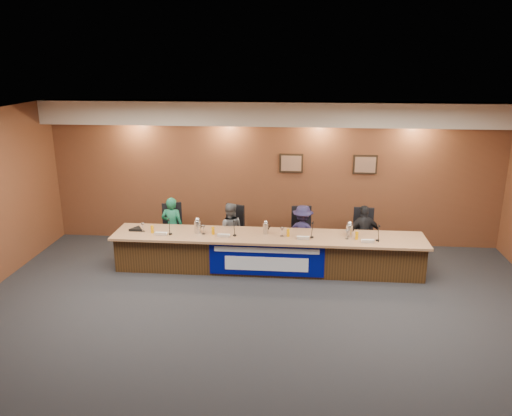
# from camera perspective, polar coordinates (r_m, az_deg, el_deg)

# --- Properties ---
(floor) EXTENTS (10.00, 10.00, 0.00)m
(floor) POSITION_cam_1_polar(r_m,az_deg,el_deg) (7.97, 0.17, -14.04)
(floor) COLOR black
(floor) RESTS_ON ground
(ceiling) EXTENTS (10.00, 8.00, 0.04)m
(ceiling) POSITION_cam_1_polar(r_m,az_deg,el_deg) (6.89, 0.20, 9.41)
(ceiling) COLOR silver
(ceiling) RESTS_ON wall_back
(wall_back) EXTENTS (10.00, 0.04, 3.20)m
(wall_back) POSITION_cam_1_polar(r_m,az_deg,el_deg) (11.11, 1.96, 3.95)
(wall_back) COLOR brown
(wall_back) RESTS_ON floor
(soffit) EXTENTS (10.00, 0.50, 0.50)m
(soffit) POSITION_cam_1_polar(r_m,az_deg,el_deg) (10.63, 1.95, 10.74)
(soffit) COLOR beige
(soffit) RESTS_ON wall_back
(dais_body) EXTENTS (6.00, 0.80, 0.70)m
(dais_body) POSITION_cam_1_polar(r_m,az_deg,el_deg) (9.96, 1.37, -5.17)
(dais_body) COLOR #3D2511
(dais_body) RESTS_ON floor
(dais_top) EXTENTS (6.10, 0.95, 0.05)m
(dais_top) POSITION_cam_1_polar(r_m,az_deg,el_deg) (9.78, 1.36, -3.25)
(dais_top) COLOR #966947
(dais_top) RESTS_ON dais_body
(banner) EXTENTS (2.20, 0.02, 0.65)m
(banner) POSITION_cam_1_polar(r_m,az_deg,el_deg) (9.57, 1.20, -5.94)
(banner) COLOR #000567
(banner) RESTS_ON dais_body
(banner_text_upper) EXTENTS (2.00, 0.01, 0.10)m
(banner_text_upper) POSITION_cam_1_polar(r_m,az_deg,el_deg) (9.48, 1.20, -4.86)
(banner_text_upper) COLOR silver
(banner_text_upper) RESTS_ON banner
(banner_text_lower) EXTENTS (1.60, 0.01, 0.28)m
(banner_text_lower) POSITION_cam_1_polar(r_m,az_deg,el_deg) (9.59, 1.19, -6.41)
(banner_text_lower) COLOR silver
(banner_text_lower) RESTS_ON banner
(wall_photo_left) EXTENTS (0.52, 0.04, 0.42)m
(wall_photo_left) POSITION_cam_1_polar(r_m,az_deg,el_deg) (11.01, 4.05, 5.13)
(wall_photo_left) COLOR black
(wall_photo_left) RESTS_ON wall_back
(wall_photo_right) EXTENTS (0.52, 0.04, 0.42)m
(wall_photo_right) POSITION_cam_1_polar(r_m,az_deg,el_deg) (11.10, 12.36, 4.87)
(wall_photo_right) COLOR black
(wall_photo_right) RESTS_ON wall_back
(panelist_a) EXTENTS (0.48, 0.33, 1.28)m
(panelist_a) POSITION_cam_1_polar(r_m,az_deg,el_deg) (10.72, -9.54, -2.10)
(panelist_a) COLOR #14593C
(panelist_a) RESTS_ON floor
(panelist_b) EXTENTS (0.60, 0.47, 1.19)m
(panelist_b) POSITION_cam_1_polar(r_m,az_deg,el_deg) (10.50, -3.02, -2.55)
(panelist_b) COLOR #4F5054
(panelist_b) RESTS_ON floor
(panelist_c) EXTENTS (0.85, 0.61, 1.18)m
(panelist_c) POSITION_cam_1_polar(r_m,az_deg,el_deg) (10.41, 5.34, -2.84)
(panelist_c) COLOR #1B1736
(panelist_c) RESTS_ON floor
(panelist_d) EXTENTS (0.76, 0.46, 1.21)m
(panelist_d) POSITION_cam_1_polar(r_m,az_deg,el_deg) (10.49, 12.19, -2.90)
(panelist_d) COLOR black
(panelist_d) RESTS_ON floor
(office_chair_a) EXTENTS (0.62, 0.62, 0.08)m
(office_chair_a) POSITION_cam_1_polar(r_m,az_deg,el_deg) (10.87, -9.37, -2.73)
(office_chair_a) COLOR black
(office_chair_a) RESTS_ON floor
(office_chair_b) EXTENTS (0.62, 0.62, 0.08)m
(office_chair_b) POSITION_cam_1_polar(r_m,az_deg,el_deg) (10.63, -2.93, -2.97)
(office_chair_b) COLOR black
(office_chair_b) RESTS_ON floor
(office_chair_c) EXTENTS (0.54, 0.54, 0.08)m
(office_chair_c) POSITION_cam_1_polar(r_m,az_deg,el_deg) (10.54, 5.32, -3.21)
(office_chair_c) COLOR black
(office_chair_c) RESTS_ON floor
(office_chair_d) EXTENTS (0.52, 0.52, 0.08)m
(office_chair_d) POSITION_cam_1_polar(r_m,az_deg,el_deg) (10.62, 12.09, -3.36)
(office_chair_d) COLOR black
(office_chair_d) RESTS_ON floor
(nameplate_a) EXTENTS (0.24, 0.08, 0.10)m
(nameplate_a) POSITION_cam_1_polar(r_m,az_deg,el_deg) (9.89, -10.89, -2.89)
(nameplate_a) COLOR white
(nameplate_a) RESTS_ON dais_top
(microphone_a) EXTENTS (0.07, 0.07, 0.02)m
(microphone_a) POSITION_cam_1_polar(r_m,az_deg,el_deg) (9.95, -9.76, -2.93)
(microphone_a) COLOR black
(microphone_a) RESTS_ON dais_top
(juice_glass_a) EXTENTS (0.06, 0.06, 0.15)m
(juice_glass_a) POSITION_cam_1_polar(r_m,az_deg,el_deg) (10.07, -11.77, -2.40)
(juice_glass_a) COLOR #E09400
(juice_glass_a) RESTS_ON dais_top
(water_glass_a) EXTENTS (0.08, 0.08, 0.18)m
(water_glass_a) POSITION_cam_1_polar(r_m,az_deg,el_deg) (10.18, -12.82, -2.17)
(water_glass_a) COLOR silver
(water_glass_a) RESTS_ON dais_top
(nameplate_b) EXTENTS (0.24, 0.08, 0.10)m
(nameplate_b) POSITION_cam_1_polar(r_m,az_deg,el_deg) (9.64, -3.78, -3.15)
(nameplate_b) COLOR white
(nameplate_b) RESTS_ON dais_top
(microphone_b) EXTENTS (0.07, 0.07, 0.02)m
(microphone_b) POSITION_cam_1_polar(r_m,az_deg,el_deg) (9.73, -2.46, -3.14)
(microphone_b) COLOR black
(microphone_b) RESTS_ON dais_top
(juice_glass_b) EXTENTS (0.06, 0.06, 0.15)m
(juice_glass_b) POSITION_cam_1_polar(r_m,az_deg,el_deg) (9.82, -4.93, -2.60)
(juice_glass_b) COLOR #E09400
(juice_glass_b) RESTS_ON dais_top
(water_glass_b) EXTENTS (0.08, 0.08, 0.18)m
(water_glass_b) POSITION_cam_1_polar(r_m,az_deg,el_deg) (9.84, -6.03, -2.49)
(water_glass_b) COLOR silver
(water_glass_b) RESTS_ON dais_top
(nameplate_c) EXTENTS (0.24, 0.08, 0.10)m
(nameplate_c) POSITION_cam_1_polar(r_m,az_deg,el_deg) (9.54, 5.40, -3.40)
(nameplate_c) COLOR white
(nameplate_c) RESTS_ON dais_top
(microphone_c) EXTENTS (0.07, 0.07, 0.02)m
(microphone_c) POSITION_cam_1_polar(r_m,az_deg,el_deg) (9.69, 6.40, -3.33)
(microphone_c) COLOR black
(microphone_c) RESTS_ON dais_top
(juice_glass_c) EXTENTS (0.06, 0.06, 0.15)m
(juice_glass_c) POSITION_cam_1_polar(r_m,az_deg,el_deg) (9.69, 3.69, -2.84)
(juice_glass_c) COLOR #E09400
(juice_glass_c) RESTS_ON dais_top
(water_glass_c) EXTENTS (0.08, 0.08, 0.18)m
(water_glass_c) POSITION_cam_1_polar(r_m,az_deg,el_deg) (9.68, 3.00, -2.75)
(water_glass_c) COLOR silver
(water_glass_c) RESTS_ON dais_top
(nameplate_d) EXTENTS (0.24, 0.08, 0.10)m
(nameplate_d) POSITION_cam_1_polar(r_m,az_deg,el_deg) (9.56, 12.69, -3.71)
(nameplate_d) COLOR white
(nameplate_d) RESTS_ON dais_top
(microphone_d) EXTENTS (0.07, 0.07, 0.02)m
(microphone_d) POSITION_cam_1_polar(r_m,az_deg,el_deg) (9.74, 13.71, -3.61)
(microphone_d) COLOR black
(microphone_d) RESTS_ON dais_top
(juice_glass_d) EXTENTS (0.06, 0.06, 0.15)m
(juice_glass_d) POSITION_cam_1_polar(r_m,az_deg,el_deg) (9.71, 11.44, -3.11)
(juice_glass_d) COLOR #E09400
(juice_glass_d) RESTS_ON dais_top
(water_glass_d) EXTENTS (0.08, 0.08, 0.18)m
(water_glass_d) POSITION_cam_1_polar(r_m,az_deg,el_deg) (9.70, 10.38, -2.99)
(water_glass_d) COLOR silver
(water_glass_d) RESTS_ON dais_top
(carafe_left) EXTENTS (0.13, 0.13, 0.25)m
(carafe_left) POSITION_cam_1_polar(r_m,az_deg,el_deg) (9.90, -6.69, -2.16)
(carafe_left) COLOR silver
(carafe_left) RESTS_ON dais_top
(carafe_mid) EXTENTS (0.11, 0.11, 0.22)m
(carafe_mid) POSITION_cam_1_polar(r_m,az_deg,el_deg) (9.80, 1.12, -2.35)
(carafe_mid) COLOR silver
(carafe_mid) RESTS_ON dais_top
(carafe_right) EXTENTS (0.13, 0.13, 0.24)m
(carafe_right) POSITION_cam_1_polar(r_m,az_deg,el_deg) (9.82, 10.62, -2.56)
(carafe_right) COLOR silver
(carafe_right) RESTS_ON dais_top
(speakerphone) EXTENTS (0.32, 0.32, 0.05)m
(speakerphone) POSITION_cam_1_polar(r_m,az_deg,el_deg) (10.30, -13.49, -2.37)
(speakerphone) COLOR black
(speakerphone) RESTS_ON dais_top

